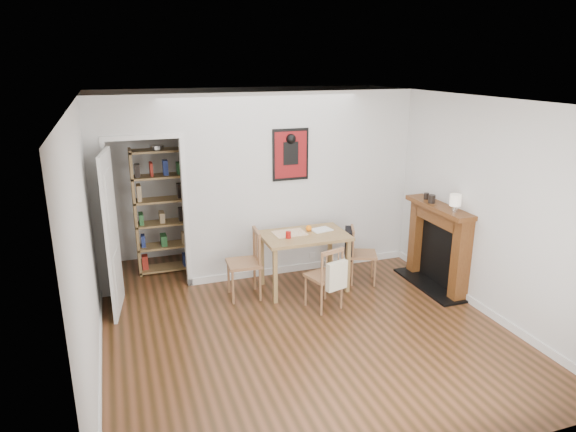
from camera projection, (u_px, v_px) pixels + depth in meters
name	position (u px, v px, depth m)	size (l,w,h in m)	color
ground	(296.00, 317.00, 6.25)	(5.20, 5.20, 0.00)	brown
room_shell	(270.00, 188.00, 7.11)	(5.20, 5.20, 5.20)	silver
dining_table	(304.00, 241.00, 6.85)	(1.14, 0.73, 0.78)	olive
chair_left	(244.00, 264.00, 6.66)	(0.49, 0.49, 0.92)	brown
chair_right	(362.00, 254.00, 7.13)	(0.56, 0.52, 0.80)	brown
chair_front	(324.00, 277.00, 6.38)	(0.51, 0.55, 0.83)	brown
bookshelf	(162.00, 212.00, 7.39)	(0.77, 0.31, 1.83)	olive
fireplace	(439.00, 243.00, 6.97)	(0.45, 1.25, 1.16)	brown
red_glass	(288.00, 235.00, 6.66)	(0.07, 0.07, 0.09)	#9C100E
orange_fruit	(309.00, 228.00, 6.94)	(0.08, 0.08, 0.08)	orange
placemat	(290.00, 233.00, 6.86)	(0.42, 0.32, 0.00)	beige
notebook	(321.00, 230.00, 6.98)	(0.27, 0.20, 0.01)	white
mantel_lamp	(455.00, 201.00, 6.45)	(0.14, 0.14, 0.23)	silver
ceramic_jar_a	(432.00, 199.00, 6.87)	(0.09, 0.09, 0.11)	black
ceramic_jar_b	(426.00, 196.00, 7.07)	(0.07, 0.07, 0.09)	black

